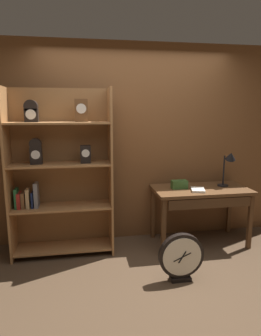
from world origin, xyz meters
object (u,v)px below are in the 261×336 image
object	(u,v)px
bookshelf	(59,174)
toolbox_small	(179,184)
open_repair_manual	(198,190)
desk_lamp	(229,162)
workbench	(201,195)
round_clock_large	(181,257)

from	to	relation	value
bookshelf	toolbox_small	bearing A→B (deg)	-0.15
bookshelf	open_repair_manual	size ratio (longest dim) A/B	9.10
toolbox_small	bookshelf	bearing A→B (deg)	179.85
desk_lamp	workbench	bearing A→B (deg)	-174.06
open_repair_manual	round_clock_large	bearing A→B (deg)	-106.01
workbench	round_clock_large	size ratio (longest dim) A/B	2.39
round_clock_large	bookshelf	bearing A→B (deg)	145.54
desk_lamp	toolbox_small	distance (m)	0.71
bookshelf	round_clock_large	bearing A→B (deg)	-34.46
workbench	open_repair_manual	bearing A→B (deg)	-134.31
bookshelf	round_clock_large	world-z (taller)	bookshelf
open_repair_manual	desk_lamp	bearing A→B (deg)	31.66
bookshelf	open_repair_manual	xyz separation A→B (m)	(1.70, -0.15, -0.23)
workbench	toolbox_small	xyz separation A→B (m)	(-0.28, 0.06, 0.14)
desk_lamp	open_repair_manual	size ratio (longest dim) A/B	2.20
bookshelf	desk_lamp	size ratio (longest dim) A/B	4.14
desk_lamp	round_clock_large	size ratio (longest dim) A/B	0.94
bookshelf	workbench	distance (m)	1.82
toolbox_small	open_repair_manual	xyz separation A→B (m)	(0.19, -0.15, -0.04)
workbench	round_clock_large	xyz separation A→B (m)	(-0.53, -0.80, -0.40)
bookshelf	workbench	world-z (taller)	bookshelf
open_repair_manual	round_clock_large	size ratio (longest dim) A/B	0.43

